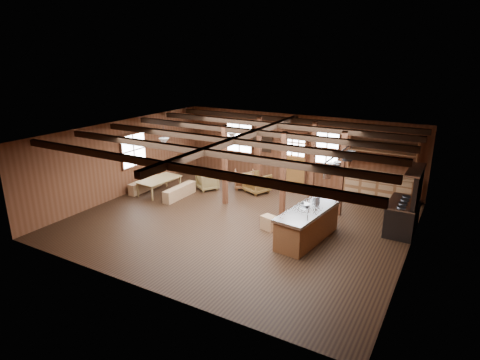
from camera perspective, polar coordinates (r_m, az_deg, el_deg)
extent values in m
cube|color=black|center=(12.95, 0.10, -5.72)|extent=(10.00, 9.00, 0.02)
cube|color=black|center=(12.11, 0.10, 6.61)|extent=(10.00, 9.00, 0.02)
cube|color=#562D18|center=(15.46, -16.28, 3.01)|extent=(0.02, 9.00, 2.80)
cube|color=#562D18|center=(11.02, 23.42, -3.70)|extent=(0.02, 9.00, 2.80)
cube|color=#562D18|center=(16.39, 7.94, 4.38)|extent=(10.00, 0.02, 2.80)
cube|color=#562D18|center=(9.08, -14.24, -7.27)|extent=(10.00, 0.02, 2.80)
cube|color=black|center=(9.34, -10.58, 2.07)|extent=(9.80, 0.12, 0.18)
cube|color=black|center=(10.48, -5.32, 4.03)|extent=(9.80, 0.12, 0.18)
cube|color=black|center=(11.71, -1.11, 5.57)|extent=(9.80, 0.12, 0.18)
cube|color=black|center=(12.99, 2.30, 6.79)|extent=(9.80, 0.12, 0.18)
cube|color=black|center=(14.32, 5.10, 7.77)|extent=(9.80, 0.12, 0.18)
cube|color=black|center=(15.49, 7.15, 8.46)|extent=(9.80, 0.12, 0.18)
cube|color=black|center=(12.13, 0.10, 6.01)|extent=(0.18, 8.82, 0.18)
cube|color=#482414|center=(13.87, -2.17, 2.06)|extent=(0.15, 0.15, 2.80)
cube|color=#482414|center=(15.63, 2.72, 3.87)|extent=(0.15, 0.15, 2.80)
cube|color=#482414|center=(12.89, 6.18, 0.73)|extent=(0.15, 0.15, 2.80)
cube|color=#482414|center=(14.79, 10.34, 2.79)|extent=(0.15, 0.15, 2.80)
cube|color=#482414|center=(13.29, 14.25, 0.81)|extent=(0.15, 0.15, 2.80)
cube|color=brown|center=(16.55, 7.74, 1.48)|extent=(0.90, 0.06, 1.10)
cube|color=#482414|center=(16.60, 6.28, 3.37)|extent=(0.06, 0.08, 2.10)
cube|color=#482414|center=(16.26, 9.38, 2.92)|extent=(0.06, 0.08, 2.10)
cube|color=#482414|center=(16.19, 7.97, 6.82)|extent=(1.02, 0.08, 0.06)
cube|color=white|center=(16.30, 7.89, 4.85)|extent=(0.84, 0.02, 0.90)
cube|color=white|center=(17.41, -0.08, 6.01)|extent=(1.20, 0.02, 1.20)
cube|color=#482414|center=(17.41, -0.08, 6.01)|extent=(1.32, 0.06, 1.32)
cube|color=white|center=(15.88, 12.26, 4.45)|extent=(0.90, 0.02, 1.20)
cube|color=#482414|center=(15.88, 12.26, 4.45)|extent=(1.02, 0.06, 1.32)
cube|color=white|center=(15.72, -14.92, 4.12)|extent=(0.02, 1.20, 1.20)
cube|color=#482414|center=(15.72, -14.92, 4.12)|extent=(0.14, 1.24, 1.32)
cube|color=white|center=(16.77, 3.80, 6.22)|extent=(0.50, 0.03, 0.40)
cube|color=black|center=(16.76, 3.79, 6.21)|extent=(0.55, 0.02, 0.45)
cube|color=white|center=(17.06, 1.97, 6.10)|extent=(0.35, 0.03, 0.45)
cube|color=black|center=(17.05, 1.96, 6.09)|extent=(0.40, 0.02, 0.50)
cube|color=white|center=(16.88, 3.77, 4.56)|extent=(0.40, 0.03, 0.30)
cube|color=black|center=(16.87, 3.75, 4.55)|extent=(0.45, 0.02, 0.35)
cube|color=brown|center=(15.47, 19.09, -0.93)|extent=(2.50, 0.55, 0.90)
cube|color=olive|center=(15.31, 19.25, 0.75)|extent=(2.55, 0.60, 0.06)
cube|color=brown|center=(15.25, 19.48, 2.50)|extent=(2.30, 0.35, 0.04)
cube|color=brown|center=(15.17, 19.62, 3.77)|extent=(2.30, 0.35, 0.04)
cube|color=brown|center=(15.10, 19.75, 5.06)|extent=(2.30, 0.35, 0.04)
cube|color=brown|center=(15.40, 15.42, 4.37)|extent=(0.04, 0.35, 1.40)
cube|color=brown|center=(15.03, 23.91, 3.14)|extent=(0.04, 0.35, 1.40)
cylinder|color=#2B2B2D|center=(13.85, -10.82, 6.74)|extent=(0.02, 0.02, 0.45)
cone|color=silver|center=(13.92, -10.74, 5.43)|extent=(0.36, 0.36, 0.22)
cylinder|color=#2B2B2D|center=(14.59, -1.14, 7.60)|extent=(0.02, 0.02, 0.45)
cone|color=silver|center=(14.65, -1.14, 6.35)|extent=(0.36, 0.36, 0.22)
cylinder|color=#2B2B2D|center=(11.32, 14.14, 3.92)|extent=(0.04, 3.00, 0.04)
cylinder|color=#2B2B2D|center=(10.07, 12.31, 1.66)|extent=(0.01, 0.01, 0.23)
cylinder|color=silver|center=(10.12, 12.24, 0.65)|extent=(0.18, 0.18, 0.14)
cylinder|color=#2B2B2D|center=(10.42, 12.09, 2.39)|extent=(0.01, 0.01, 0.17)
cylinder|color=#2B2B2D|center=(10.46, 12.04, 1.57)|extent=(0.27, 0.27, 0.14)
cylinder|color=#2B2B2D|center=(10.72, 12.89, 2.77)|extent=(0.01, 0.01, 0.17)
cylinder|color=silver|center=(10.76, 12.83, 1.98)|extent=(0.20, 0.20, 0.14)
cylinder|color=#2B2B2D|center=(11.04, 13.48, 2.89)|extent=(0.01, 0.01, 0.27)
cylinder|color=#2B2B2D|center=(11.09, 13.40, 1.87)|extent=(0.21, 0.21, 0.14)
cylinder|color=#2B2B2D|center=(11.37, 13.73, 3.25)|extent=(0.01, 0.01, 0.29)
cylinder|color=silver|center=(11.42, 13.65, 2.20)|extent=(0.21, 0.21, 0.14)
cylinder|color=#2B2B2D|center=(11.63, 15.04, 3.77)|extent=(0.01, 0.01, 0.17)
cylinder|color=#2B2B2D|center=(11.67, 14.98, 3.03)|extent=(0.27, 0.27, 0.14)
cylinder|color=#2B2B2D|center=(11.97, 15.28, 3.92)|extent=(0.01, 0.01, 0.26)
cylinder|color=silver|center=(12.01, 15.20, 3.00)|extent=(0.24, 0.24, 0.14)
cylinder|color=#2B2B2D|center=(12.31, 15.19, 4.42)|extent=(0.01, 0.01, 0.21)
cylinder|color=#2B2B2D|center=(12.35, 15.13, 3.62)|extent=(0.20, 0.20, 0.14)
cylinder|color=#2B2B2D|center=(12.63, 15.58, 4.59)|extent=(0.01, 0.01, 0.27)
cylinder|color=silver|center=(12.68, 15.51, 3.70)|extent=(0.27, 0.27, 0.14)
cube|color=brown|center=(11.64, 9.56, -6.44)|extent=(1.09, 2.48, 0.86)
cube|color=silver|center=(11.46, 9.68, -4.30)|extent=(1.18, 2.59, 0.08)
cylinder|color=#2B2B2D|center=(10.94, 8.57, -5.34)|extent=(0.44, 0.44, 0.06)
cylinder|color=silver|center=(10.82, 9.60, -4.81)|extent=(0.03, 0.03, 0.30)
cube|color=olive|center=(12.25, 4.12, -6.07)|extent=(0.56, 0.46, 0.43)
cube|color=#2B2B2D|center=(12.92, 22.04, -4.94)|extent=(0.81, 1.51, 0.91)
cube|color=silver|center=(12.76, 22.28, -2.98)|extent=(0.83, 1.53, 0.04)
cube|color=#2B2B2D|center=(12.56, 24.00, -0.93)|extent=(0.12, 1.51, 1.01)
cube|color=silver|center=(12.43, 23.74, 1.36)|extent=(0.40, 1.61, 0.05)
imported|color=olive|center=(15.49, -11.29, -0.88)|extent=(1.05, 1.71, 0.58)
cube|color=olive|center=(16.00, -13.32, -0.68)|extent=(0.30, 1.58, 0.43)
cube|color=olive|center=(14.95, -8.58, -1.69)|extent=(0.30, 1.61, 0.44)
imported|color=brown|center=(15.78, 0.62, 0.09)|extent=(1.05, 1.06, 0.71)
imported|color=brown|center=(15.32, 2.46, -0.39)|extent=(1.07, 1.08, 0.76)
imported|color=olive|center=(15.71, -4.63, -0.14)|extent=(1.00, 1.01, 0.67)
cylinder|color=silver|center=(12.02, 10.63, -2.63)|extent=(0.30, 0.30, 0.18)
imported|color=silver|center=(11.65, 9.26, -3.50)|extent=(0.33, 0.33, 0.07)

